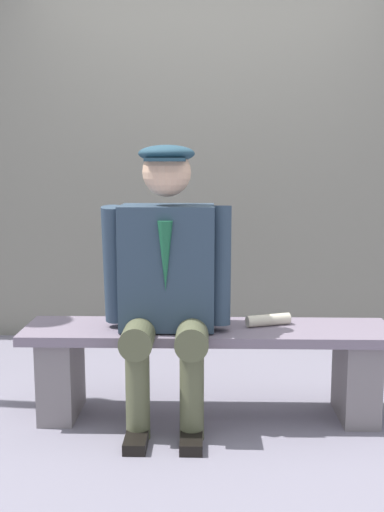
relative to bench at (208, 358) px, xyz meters
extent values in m
plane|color=slate|center=(0.00, 0.00, -0.30)|extent=(30.00, 30.00, 0.00)
cube|color=slate|center=(0.00, 0.00, 0.13)|extent=(1.79, 0.39, 0.05)
cube|color=slate|center=(-0.73, 0.00, -0.09)|extent=(0.17, 0.33, 0.41)
cube|color=slate|center=(0.73, 0.00, -0.09)|extent=(0.17, 0.33, 0.41)
cube|color=#2C3E50|center=(0.20, 0.00, 0.46)|extent=(0.44, 0.29, 0.59)
cylinder|color=#1E2338|center=(0.20, 0.00, 0.72)|extent=(0.24, 0.24, 0.06)
cone|color=#195938|center=(0.20, 0.15, 0.53)|extent=(0.07, 0.07, 0.32)
sphere|color=#DBAD8C|center=(0.20, 0.02, 0.90)|extent=(0.23, 0.23, 0.23)
ellipsoid|color=#213D4D|center=(0.20, 0.02, 0.99)|extent=(0.26, 0.26, 0.08)
cube|color=#213D4D|center=(0.20, 0.12, 0.96)|extent=(0.18, 0.10, 0.02)
cylinder|color=#53563B|center=(0.07, 0.13, 0.16)|extent=(0.15, 0.41, 0.15)
cylinder|color=#53563B|center=(0.07, 0.25, -0.07)|extent=(0.11, 0.11, 0.46)
cube|color=black|center=(0.07, 0.31, -0.27)|extent=(0.10, 0.24, 0.05)
cylinder|color=#2C3E50|center=(-0.06, 0.04, 0.47)|extent=(0.11, 0.15, 0.57)
cylinder|color=#53563B|center=(0.32, 0.13, 0.16)|extent=(0.15, 0.41, 0.15)
cylinder|color=#53563B|center=(0.32, 0.25, -0.07)|extent=(0.11, 0.11, 0.46)
cube|color=black|center=(0.32, 0.31, -0.27)|extent=(0.10, 0.24, 0.05)
cylinder|color=#2C3E50|center=(0.45, 0.04, 0.47)|extent=(0.10, 0.18, 0.57)
cylinder|color=beige|center=(-0.30, -0.04, 0.18)|extent=(0.23, 0.12, 0.06)
cube|color=slate|center=(0.00, -1.49, 0.93)|extent=(12.00, 0.24, 2.45)
camera|label=1|loc=(0.01, 2.81, 0.94)|focal=41.79mm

